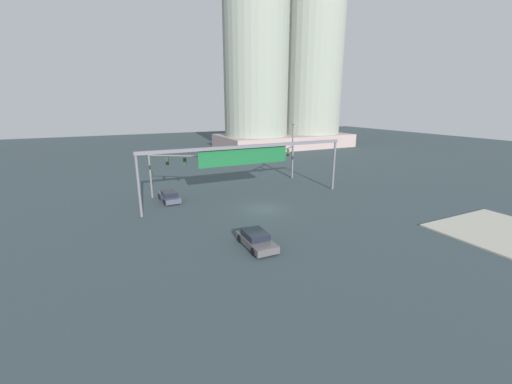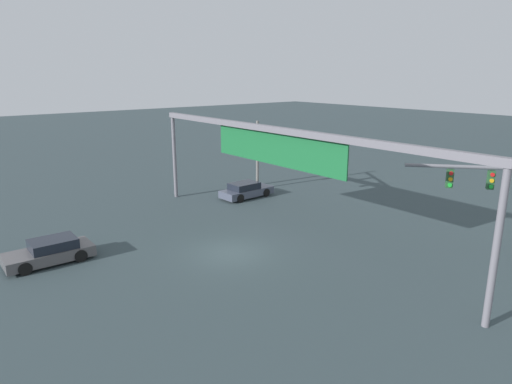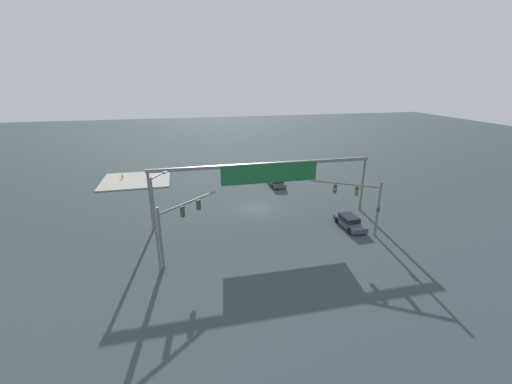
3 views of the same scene
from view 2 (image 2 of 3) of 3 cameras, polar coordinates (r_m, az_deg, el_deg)
The scene contains 6 objects.
ground_plane at distance 24.60m, azimuth -3.24°, elevation -7.70°, with size 195.62×195.62×0.00m, color #313F43.
traffic_signal_near_corner at distance 35.34m, azimuth 0.51°, elevation 5.85°, with size 6.01×4.25×5.68m.
traffic_signal_opposite_side at distance 25.56m, azimuth 28.84°, elevation 0.21°, with size 5.19×4.65×5.51m.
overhead_sign_gantry at distance 25.33m, azimuth 2.73°, elevation 5.93°, with size 24.48×0.43×6.55m.
sedan_car_approaching at distance 25.50m, azimuth -24.57°, elevation -6.87°, with size 2.00×4.25×1.21m.
sedan_car_waiting_far at distance 35.13m, azimuth -1.27°, elevation 0.21°, with size 1.93×4.30×1.21m.
Camera 2 is at (18.57, -13.13, 9.38)m, focal length 31.67 mm.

